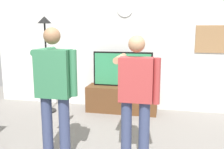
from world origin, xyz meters
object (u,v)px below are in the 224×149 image
at_px(wall_clock, 125,9).
at_px(person_standing_nearer_lamp, 55,87).
at_px(tv_stand, 122,99).
at_px(floor_lamp, 46,45).
at_px(person_standing_nearer_couch, 136,92).
at_px(framed_picture, 212,39).
at_px(television, 123,69).

xyz_separation_m(wall_clock, person_standing_nearer_lamp, (-0.51, -2.44, -1.16)).
distance_m(wall_clock, person_standing_nearer_lamp, 2.75).
height_order(tv_stand, person_standing_nearer_lamp, person_standing_nearer_lamp).
relative_size(floor_lamp, person_standing_nearer_couch, 1.21).
distance_m(framed_picture, person_standing_nearer_lamp, 3.39).
distance_m(television, person_standing_nearer_lamp, 2.26).
distance_m(television, framed_picture, 1.90).
xyz_separation_m(person_standing_nearer_lamp, person_standing_nearer_couch, (1.02, 0.20, -0.06)).
height_order(television, wall_clock, wall_clock).
distance_m(floor_lamp, person_standing_nearer_couch, 2.64).
xyz_separation_m(framed_picture, person_standing_nearer_couch, (-1.26, -2.25, -0.60)).
xyz_separation_m(tv_stand, person_standing_nearer_couch, (0.52, -1.95, 0.66)).
bearing_deg(television, framed_picture, 7.95).
bearing_deg(floor_lamp, tv_stand, 12.93).
bearing_deg(person_standing_nearer_couch, wall_clock, 102.94).
bearing_deg(framed_picture, tv_stand, -170.59).
bearing_deg(tv_stand, floor_lamp, -167.07).
height_order(wall_clock, person_standing_nearer_couch, wall_clock).
bearing_deg(person_standing_nearer_lamp, television, 77.06).
height_order(framed_picture, floor_lamp, floor_lamp).
height_order(floor_lamp, person_standing_nearer_couch, floor_lamp).
bearing_deg(television, person_standing_nearer_lamp, -102.94).
relative_size(television, framed_picture, 1.93).
xyz_separation_m(television, framed_picture, (1.78, 0.25, 0.63)).
height_order(framed_picture, person_standing_nearer_lamp, framed_picture).
bearing_deg(person_standing_nearer_lamp, person_standing_nearer_couch, 10.96).
relative_size(person_standing_nearer_lamp, person_standing_nearer_couch, 1.06).
xyz_separation_m(television, person_standing_nearer_lamp, (-0.51, -2.20, 0.09)).
bearing_deg(wall_clock, framed_picture, 0.16).
xyz_separation_m(tv_stand, person_standing_nearer_lamp, (-0.51, -2.15, 0.73)).
distance_m(tv_stand, person_standing_nearer_lamp, 2.33).
height_order(television, person_standing_nearer_lamp, person_standing_nearer_lamp).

